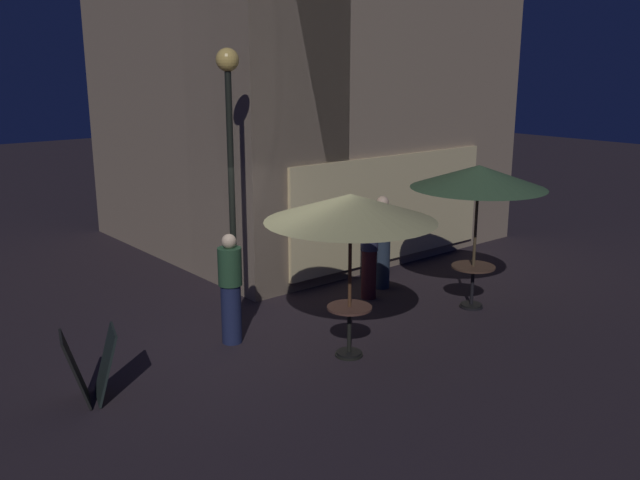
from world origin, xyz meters
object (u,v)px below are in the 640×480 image
at_px(patron_standing_0, 382,242).
at_px(patron_standing_2, 369,251).
at_px(cafe_table_0, 473,277).
at_px(patron_standing_1, 231,289).
at_px(cafe_table_1, 349,322).
at_px(street_lamp_near_corner, 230,129).
at_px(patio_umbrella_0, 479,177).
at_px(menu_sandwich_board, 91,366).
at_px(patio_umbrella_1, 351,208).

bearing_deg(patron_standing_0, patron_standing_2, -17.25).
distance_m(cafe_table_0, patron_standing_1, 4.20).
bearing_deg(cafe_table_1, street_lamp_near_corner, 101.70).
bearing_deg(patio_umbrella_0, cafe_table_0, 14.04).
bearing_deg(patio_umbrella_0, cafe_table_1, -177.09).
xyz_separation_m(menu_sandwich_board, patron_standing_2, (5.28, 0.60, 0.41)).
xyz_separation_m(patio_umbrella_0, patio_umbrella_1, (-2.96, -0.15, -0.10)).
height_order(cafe_table_0, patron_standing_1, patron_standing_1).
relative_size(menu_sandwich_board, patron_standing_0, 0.52).
bearing_deg(patron_standing_1, patio_umbrella_0, -141.88).
xyz_separation_m(patio_umbrella_0, patron_standing_2, (-1.02, 1.48, -1.38)).
xyz_separation_m(patron_standing_1, patron_standing_2, (2.95, 0.14, 0.03)).
xyz_separation_m(cafe_table_0, patron_standing_1, (-3.97, 1.33, 0.30)).
bearing_deg(menu_sandwich_board, patron_standing_2, 23.48).
bearing_deg(patron_standing_0, patio_umbrella_1, -6.19).
xyz_separation_m(street_lamp_near_corner, cafe_table_1, (0.46, -2.24, -2.58)).
relative_size(cafe_table_1, patio_umbrella_1, 0.31).
xyz_separation_m(cafe_table_0, patron_standing_0, (-0.42, 1.77, 0.33)).
height_order(cafe_table_0, cafe_table_1, cafe_table_1).
height_order(cafe_table_0, patron_standing_0, patron_standing_0).
distance_m(menu_sandwich_board, cafe_table_1, 3.49).
xyz_separation_m(street_lamp_near_corner, menu_sandwich_board, (-2.88, -1.21, -2.63)).
distance_m(cafe_table_1, patio_umbrella_1, 1.65).
bearing_deg(patio_umbrella_1, patio_umbrella_0, 2.91).
distance_m(menu_sandwich_board, patio_umbrella_0, 6.61).
bearing_deg(patron_standing_1, cafe_table_0, -141.88).
height_order(cafe_table_1, patron_standing_0, patron_standing_0).
bearing_deg(cafe_table_0, patron_standing_0, 103.44).
height_order(cafe_table_0, patio_umbrella_0, patio_umbrella_0).
relative_size(patio_umbrella_1, patron_standing_0, 1.37).
distance_m(patio_umbrella_0, patron_standing_1, 4.42).
relative_size(cafe_table_0, patio_umbrella_1, 0.31).
distance_m(menu_sandwich_board, patron_standing_2, 5.33).
xyz_separation_m(cafe_table_1, patio_umbrella_0, (2.96, 0.15, 1.74)).
distance_m(menu_sandwich_board, patio_umbrella_1, 3.88).
xyz_separation_m(cafe_table_1, patron_standing_2, (1.94, 1.63, 0.36)).
bearing_deg(patio_umbrella_1, patron_standing_0, 37.10).
distance_m(street_lamp_near_corner, patron_standing_1, 2.43).
distance_m(patron_standing_1, patron_standing_2, 2.96).
bearing_deg(cafe_table_0, cafe_table_1, -177.09).
distance_m(cafe_table_0, patio_umbrella_1, 3.37).
height_order(patio_umbrella_0, patron_standing_2, patio_umbrella_0).
relative_size(cafe_table_1, patron_standing_1, 0.44).
bearing_deg(street_lamp_near_corner, patio_umbrella_1, -78.30).
bearing_deg(patron_standing_2, patron_standing_1, -63.12).
xyz_separation_m(patio_umbrella_0, patron_standing_0, (-0.42, 1.77, -1.38)).
height_order(patio_umbrella_0, patron_standing_0, patio_umbrella_0).
distance_m(patron_standing_0, patron_standing_2, 0.67).
bearing_deg(street_lamp_near_corner, cafe_table_1, -78.30).
bearing_deg(patio_umbrella_0, street_lamp_near_corner, 148.63).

